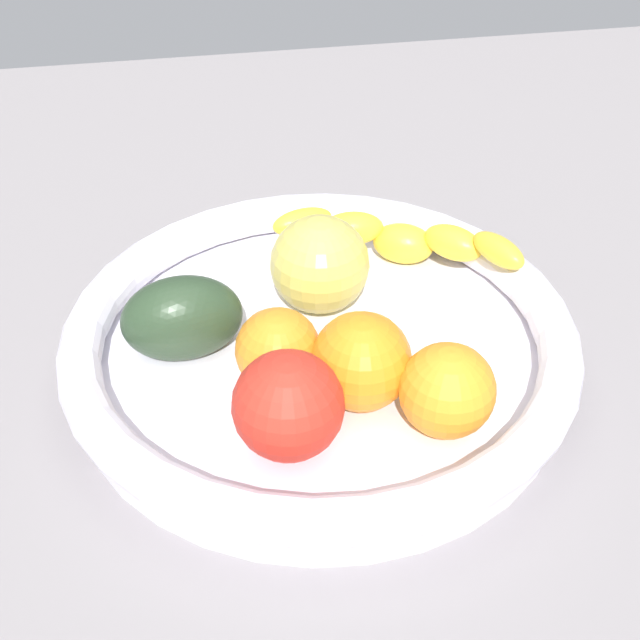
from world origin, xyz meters
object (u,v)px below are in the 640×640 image
orange_mid_left (361,362)px  apple_yellow (320,264)px  fruit_bowl (320,346)px  tomato_red (288,406)px  orange_front (278,350)px  avocado_dark (182,318)px  orange_mid_right (447,391)px  banana_draped_left (402,238)px

orange_mid_left → apple_yellow: size_ratio=0.90×
fruit_bowl → tomato_red: size_ratio=5.17×
orange_front → avocado_dark: bearing=52.1°
orange_mid_right → apple_yellow: size_ratio=0.84×
orange_mid_left → tomato_red: size_ratio=0.95×
tomato_red → orange_mid_right: bearing=-89.4°
orange_front → apple_yellow: apple_yellow is taller
banana_draped_left → orange_front: orange_front is taller
banana_draped_left → orange_mid_left: (-14.77, 6.31, 0.58)cm
orange_mid_left → tomato_red: 6.44cm
orange_front → orange_mid_left: (-2.61, -5.19, 0.44)cm
banana_draped_left → orange_mid_right: bearing=175.5°
orange_front → tomato_red: 6.20cm
banana_draped_left → orange_mid_right: (-18.21, 1.44, 0.36)cm
apple_yellow → avocado_dark: size_ratio=0.86×
fruit_bowl → orange_mid_left: bearing=-160.4°
orange_front → apple_yellow: bearing=-27.2°
orange_mid_left → orange_front: bearing=63.3°
fruit_bowl → banana_draped_left: (9.53, -8.17, 2.18)cm
fruit_bowl → orange_mid_left: (-5.24, -1.87, 2.76)cm
banana_draped_left → orange_front: 16.73cm
orange_mid_left → orange_mid_right: size_ratio=1.07×
banana_draped_left → avocado_dark: 19.14cm
orange_front → avocado_dark: 7.83cm
orange_front → orange_mid_right: orange_mid_right is taller
orange_mid_left → avocado_dark: (7.42, 11.37, -0.62)cm
tomato_red → apple_yellow: (14.49, -4.45, 0.17)cm
avocado_dark → orange_mid_right: bearing=-123.8°
orange_front → orange_mid_right: (-6.06, -10.06, 0.22)cm
orange_mid_right → avocado_dark: orange_mid_right is taller
fruit_bowl → orange_mid_left: 6.21cm
tomato_red → banana_draped_left: bearing=-32.5°
orange_front → avocado_dark: size_ratio=0.67×
orange_mid_left → avocado_dark: size_ratio=0.77×
orange_mid_left → tomato_red: bearing=123.5°
fruit_bowl → orange_front: orange_front is taller
fruit_bowl → orange_mid_right: size_ratio=5.85×
fruit_bowl → banana_draped_left: bearing=-40.6°
orange_mid_right → fruit_bowl: bearing=37.8°
fruit_bowl → orange_mid_right: bearing=-142.2°
banana_draped_left → avocado_dark: avocado_dark is taller
fruit_bowl → apple_yellow: 6.57cm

